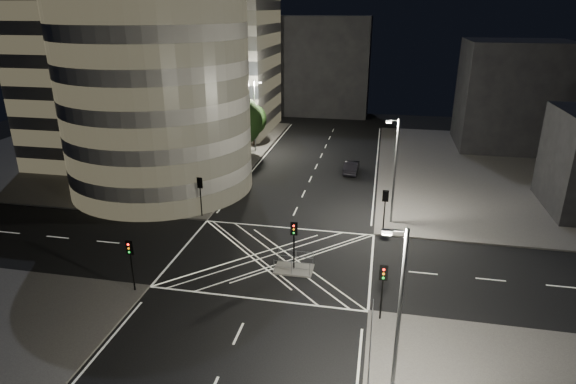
% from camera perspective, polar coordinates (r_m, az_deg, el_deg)
% --- Properties ---
extents(ground, '(120.00, 120.00, 0.00)m').
position_cam_1_polar(ground, '(40.12, -1.74, -7.87)').
color(ground, black).
rests_on(ground, ground).
extents(sidewalk_far_left, '(42.00, 42.00, 0.15)m').
position_cam_1_polar(sidewalk_far_left, '(74.09, -19.27, 4.75)').
color(sidewalk_far_left, '#4F4C4A').
rests_on(sidewalk_far_left, ground).
extents(sidewalk_far_right, '(42.00, 42.00, 0.15)m').
position_cam_1_polar(sidewalk_far_right, '(67.50, 28.81, 1.74)').
color(sidewalk_far_right, '#4F4C4A').
rests_on(sidewalk_far_right, ground).
extents(central_island, '(3.00, 2.00, 0.15)m').
position_cam_1_polar(central_island, '(38.45, 0.70, -9.12)').
color(central_island, slate).
rests_on(central_island, ground).
extents(office_tower_curved, '(30.00, 29.00, 27.20)m').
position_cam_1_polar(office_tower_curved, '(60.61, -17.68, 13.72)').
color(office_tower_curved, gray).
rests_on(office_tower_curved, sidewalk_far_left).
extents(office_block_rear, '(24.00, 16.00, 22.00)m').
position_cam_1_polar(office_block_rear, '(82.30, -10.56, 14.97)').
color(office_block_rear, gray).
rests_on(office_block_rear, sidewalk_far_left).
extents(building_right_far, '(14.00, 12.00, 15.00)m').
position_cam_1_polar(building_right_far, '(77.22, 25.01, 10.38)').
color(building_right_far, black).
rests_on(building_right_far, sidewalk_far_right).
extents(building_far_end, '(18.00, 8.00, 18.00)m').
position_cam_1_polar(building_far_end, '(93.54, 3.93, 14.63)').
color(building_far_end, black).
rests_on(building_far_end, ground).
extents(tree_a, '(4.07, 4.07, 7.02)m').
position_cam_1_polar(tree_a, '(49.21, -11.44, 3.39)').
color(tree_a, black).
rests_on(tree_a, sidewalk_far_left).
extents(tree_b, '(4.16, 4.16, 7.20)m').
position_cam_1_polar(tree_b, '(54.51, -9.09, 5.42)').
color(tree_b, black).
rests_on(tree_b, sidewalk_far_left).
extents(tree_c, '(3.80, 3.80, 6.23)m').
position_cam_1_polar(tree_c, '(60.17, -7.11, 6.25)').
color(tree_c, black).
rests_on(tree_c, sidewalk_far_left).
extents(tree_d, '(5.58, 5.58, 8.18)m').
position_cam_1_polar(tree_d, '(65.51, -5.51, 8.37)').
color(tree_d, black).
rests_on(tree_d, sidewalk_far_left).
extents(tree_e, '(3.85, 3.85, 6.10)m').
position_cam_1_polar(tree_e, '(71.37, -4.11, 8.57)').
color(tree_e, black).
rests_on(tree_e, sidewalk_far_left).
extents(traffic_signal_fl, '(0.55, 0.22, 4.00)m').
position_cam_1_polar(traffic_signal_fl, '(47.28, -10.37, 0.29)').
color(traffic_signal_fl, black).
rests_on(traffic_signal_fl, sidewalk_far_left).
extents(traffic_signal_nl, '(0.55, 0.22, 4.00)m').
position_cam_1_polar(traffic_signal_nl, '(36.13, -18.15, -7.24)').
color(traffic_signal_nl, black).
rests_on(traffic_signal_nl, sidewalk_near_left).
extents(traffic_signal_fr, '(0.55, 0.22, 4.00)m').
position_cam_1_polar(traffic_signal_fr, '(44.18, 11.43, -1.29)').
color(traffic_signal_fr, black).
rests_on(traffic_signal_fr, sidewalk_far_right).
extents(traffic_signal_nr, '(0.55, 0.22, 4.00)m').
position_cam_1_polar(traffic_signal_nr, '(31.97, 11.18, -10.44)').
color(traffic_signal_nr, black).
rests_on(traffic_signal_nr, sidewalk_near_right).
extents(traffic_signal_island, '(0.55, 0.22, 4.00)m').
position_cam_1_polar(traffic_signal_island, '(37.10, 0.72, -5.33)').
color(traffic_signal_island, black).
rests_on(traffic_signal_island, central_island).
extents(street_lamp_left_near, '(1.25, 0.25, 10.00)m').
position_cam_1_polar(street_lamp_left_near, '(51.29, -9.14, 5.11)').
color(street_lamp_left_near, slate).
rests_on(street_lamp_left_near, sidewalk_far_left).
extents(street_lamp_left_far, '(1.25, 0.25, 10.00)m').
position_cam_1_polar(street_lamp_left_far, '(67.95, -3.93, 9.24)').
color(street_lamp_left_far, slate).
rests_on(street_lamp_left_far, sidewalk_far_left).
extents(street_lamp_right_far, '(1.25, 0.25, 10.00)m').
position_cam_1_polar(street_lamp_right_far, '(45.37, 12.50, 2.76)').
color(street_lamp_right_far, slate).
rests_on(street_lamp_right_far, sidewalk_far_right).
extents(street_lamp_right_near, '(1.25, 0.25, 10.00)m').
position_cam_1_polar(street_lamp_right_near, '(24.53, 12.89, -13.98)').
color(street_lamp_right_near, slate).
rests_on(street_lamp_right_near, sidewalk_near_right).
extents(railing_near_right, '(0.06, 11.70, 1.10)m').
position_cam_1_polar(railing_near_right, '(28.90, 9.64, -19.63)').
color(railing_near_right, slate).
rests_on(railing_near_right, sidewalk_near_right).
extents(railing_island_south, '(2.80, 0.06, 1.10)m').
position_cam_1_polar(railing_island_south, '(37.37, 0.44, -8.97)').
color(railing_island_south, slate).
rests_on(railing_island_south, central_island).
extents(railing_island_north, '(2.80, 0.06, 1.10)m').
position_cam_1_polar(railing_island_north, '(38.91, 0.95, -7.67)').
color(railing_island_north, slate).
rests_on(railing_island_north, central_island).
extents(sedan, '(1.80, 4.78, 1.56)m').
position_cam_1_polar(sedan, '(60.58, 7.53, 2.97)').
color(sedan, black).
rests_on(sedan, ground).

